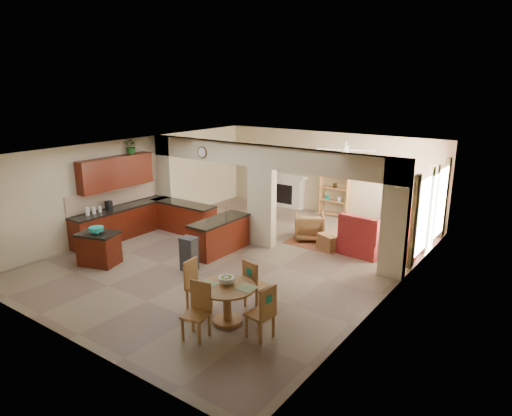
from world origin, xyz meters
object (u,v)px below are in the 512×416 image
Objects in this scene: kitchen_island at (99,248)px; armchair at (309,226)px; dining_table at (227,298)px; sofa at (407,231)px.

armchair is at bearing 37.16° from kitchen_island.
armchair is (3.33, 4.72, -0.03)m from kitchen_island.
kitchen_island is at bearing 23.08° from armchair.
sofa is at bearing 77.59° from dining_table.
sofa is (1.38, 6.28, -0.09)m from dining_table.
armchair is at bearing 101.92° from dining_table.
dining_table is 0.39× the size of sofa.
sofa reaches higher than armchair.
kitchen_island is 1.31× the size of armchair.
dining_table is at bearing 164.30° from sofa.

